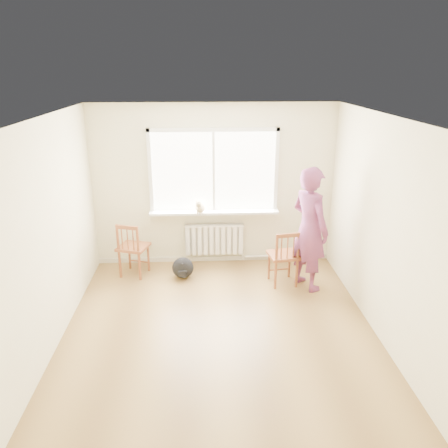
{
  "coord_description": "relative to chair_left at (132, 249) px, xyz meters",
  "views": [
    {
      "loc": [
        -0.19,
        -4.77,
        3.23
      ],
      "look_at": [
        0.12,
        1.2,
        1.06
      ],
      "focal_mm": 35.0,
      "sensor_mm": 36.0,
      "label": 1
    }
  ],
  "objects": [
    {
      "name": "window",
      "position": [
        1.33,
        0.49,
        1.2
      ],
      "size": [
        2.12,
        0.05,
        1.42
      ],
      "color": "white",
      "rests_on": "back_wall"
    },
    {
      "name": "radiator",
      "position": [
        1.33,
        0.43,
        -0.02
      ],
      "size": [
        1.0,
        0.12,
        0.55
      ],
      "color": "white",
      "rests_on": "back_wall"
    },
    {
      "name": "floor",
      "position": [
        1.33,
        -1.73,
        -0.46
      ],
      "size": [
        4.5,
        4.5,
        0.0
      ],
      "primitive_type": "plane",
      "color": "olive",
      "rests_on": "ground"
    },
    {
      "name": "chair_left",
      "position": [
        0.0,
        0.0,
        0.0
      ],
      "size": [
        0.56,
        0.54,
        0.91
      ],
      "rotation": [
        0.0,
        0.0,
        2.84
      ],
      "color": "#97502B",
      "rests_on": "floor"
    },
    {
      "name": "back_wall",
      "position": [
        1.33,
        0.52,
        0.89
      ],
      "size": [
        4.0,
        0.01,
        2.7
      ],
      "primitive_type": "cube",
      "color": "beige",
      "rests_on": "ground"
    },
    {
      "name": "person",
      "position": [
        2.73,
        -0.5,
        0.49
      ],
      "size": [
        0.74,
        0.82,
        1.89
      ],
      "primitive_type": "imported",
      "rotation": [
        0.0,
        0.0,
        2.09
      ],
      "color": "#C6424F",
      "rests_on": "floor"
    },
    {
      "name": "backpack",
      "position": [
        0.81,
        -0.12,
        -0.29
      ],
      "size": [
        0.41,
        0.36,
        0.34
      ],
      "primitive_type": "ellipsoid",
      "rotation": [
        0.0,
        0.0,
        0.34
      ],
      "color": "black",
      "rests_on": "floor"
    },
    {
      "name": "baseboard",
      "position": [
        1.33,
        0.5,
        -0.42
      ],
      "size": [
        4.0,
        0.03,
        0.08
      ],
      "primitive_type": "cube",
      "color": "beige",
      "rests_on": "ground"
    },
    {
      "name": "chair_right",
      "position": [
        2.39,
        -0.43,
        -0.0
      ],
      "size": [
        0.5,
        0.48,
        0.9
      ],
      "rotation": [
        0.0,
        0.0,
        3.29
      ],
      "color": "#97502B",
      "rests_on": "floor"
    },
    {
      "name": "cat",
      "position": [
        1.1,
        0.33,
        0.59
      ],
      "size": [
        0.21,
        0.36,
        0.25
      ],
      "rotation": [
        0.0,
        0.0,
        -0.24
      ],
      "color": "beige",
      "rests_on": "windowsill"
    },
    {
      "name": "heating_pipe",
      "position": [
        2.58,
        0.46,
        -0.38
      ],
      "size": [
        1.4,
        0.04,
        0.04
      ],
      "primitive_type": "cylinder",
      "rotation": [
        0.0,
        1.57,
        0.0
      ],
      "color": "silver",
      "rests_on": "back_wall"
    },
    {
      "name": "windowsill",
      "position": [
        1.33,
        0.41,
        0.47
      ],
      "size": [
        2.15,
        0.22,
        0.04
      ],
      "primitive_type": "cube",
      "color": "white",
      "rests_on": "back_wall"
    },
    {
      "name": "ceiling",
      "position": [
        1.33,
        -1.73,
        2.24
      ],
      "size": [
        4.5,
        4.5,
        0.0
      ],
      "primitive_type": "plane",
      "rotation": [
        3.14,
        0.0,
        0.0
      ],
      "color": "white",
      "rests_on": "back_wall"
    }
  ]
}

